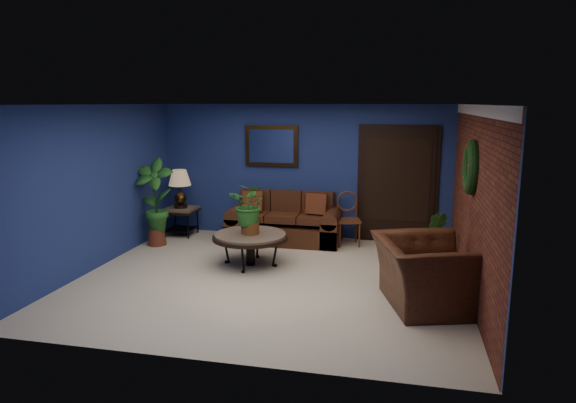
% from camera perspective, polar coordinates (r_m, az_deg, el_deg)
% --- Properties ---
extents(floor, '(5.50, 5.50, 0.00)m').
position_cam_1_polar(floor, '(7.58, -1.97, -8.53)').
color(floor, beige).
rests_on(floor, ground).
extents(wall_back, '(5.50, 0.04, 2.50)m').
position_cam_1_polar(wall_back, '(9.67, 1.68, 3.36)').
color(wall_back, navy).
rests_on(wall_back, ground).
extents(wall_left, '(0.04, 5.00, 2.50)m').
position_cam_1_polar(wall_left, '(8.38, -20.57, 1.47)').
color(wall_left, navy).
rests_on(wall_left, ground).
extents(wall_right_brick, '(0.04, 5.00, 2.50)m').
position_cam_1_polar(wall_right_brick, '(7.10, 19.99, -0.08)').
color(wall_right_brick, '#612B1B').
rests_on(wall_right_brick, ground).
extents(ceiling, '(5.50, 5.00, 0.02)m').
position_cam_1_polar(ceiling, '(7.15, -2.10, 10.72)').
color(ceiling, white).
rests_on(ceiling, wall_back).
extents(crown_molding, '(0.03, 5.00, 0.14)m').
position_cam_1_polar(crown_molding, '(6.98, 20.38, 9.47)').
color(crown_molding, white).
rests_on(crown_molding, wall_right_brick).
extents(wall_mirror, '(1.02, 0.06, 0.77)m').
position_cam_1_polar(wall_mirror, '(9.71, -1.85, 6.18)').
color(wall_mirror, '#3C2710').
rests_on(wall_mirror, wall_back).
extents(closet_door, '(1.44, 0.06, 2.18)m').
position_cam_1_polar(closet_door, '(9.51, 12.06, 1.77)').
color(closet_door, black).
rests_on(closet_door, wall_back).
extents(wreath, '(0.16, 0.72, 0.72)m').
position_cam_1_polar(wreath, '(7.08, 19.70, 3.59)').
color(wreath, black).
rests_on(wreath, wall_right_brick).
extents(sofa, '(2.05, 0.89, 0.92)m').
position_cam_1_polar(sofa, '(9.49, -0.32, -2.61)').
color(sofa, '#4C2815').
rests_on(sofa, ground).
extents(coffee_table, '(1.19, 1.19, 0.51)m').
position_cam_1_polar(coffee_table, '(8.08, -4.21, -3.98)').
color(coffee_table, '#56514C').
rests_on(coffee_table, ground).
extents(end_table, '(0.59, 0.59, 0.54)m').
position_cam_1_polar(end_table, '(10.08, -11.79, -1.39)').
color(end_table, '#56514C').
rests_on(end_table, ground).
extents(table_lamp, '(0.43, 0.43, 0.71)m').
position_cam_1_polar(table_lamp, '(9.98, -11.92, 1.90)').
color(table_lamp, '#3C2710').
rests_on(table_lamp, end_table).
extents(side_chair, '(0.50, 0.50, 0.96)m').
position_cam_1_polar(side_chair, '(9.30, 6.67, -1.46)').
color(side_chair, brown).
rests_on(side_chair, ground).
extents(armchair, '(1.46, 1.57, 0.85)m').
position_cam_1_polar(armchair, '(6.72, 15.00, -7.69)').
color(armchair, '#4C2815').
rests_on(armchair, ground).
extents(coffee_plant, '(0.70, 0.64, 0.80)m').
position_cam_1_polar(coffee_plant, '(7.96, -4.26, -0.50)').
color(coffee_plant, brown).
rests_on(coffee_plant, coffee_table).
extents(floor_plant, '(0.41, 0.34, 0.85)m').
position_cam_1_polar(floor_plant, '(8.45, 15.88, -3.74)').
color(floor_plant, brown).
rests_on(floor_plant, ground).
extents(tall_plant, '(0.71, 0.50, 1.56)m').
position_cam_1_polar(tall_plant, '(9.41, -14.57, 0.31)').
color(tall_plant, brown).
rests_on(tall_plant, ground).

